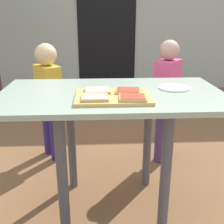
{
  "coord_description": "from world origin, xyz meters",
  "views": [
    {
      "loc": [
        -0.08,
        -1.5,
        1.19
      ],
      "look_at": [
        0.0,
        0.0,
        0.66
      ],
      "focal_mm": 44.82,
      "sensor_mm": 36.0,
      "label": 1
    }
  ],
  "objects_px": {
    "plate_white_right": "(174,88)",
    "child_right": "(166,95)",
    "pizza_slice_far_left": "(97,91)",
    "pizza_slice_far_right": "(128,91)",
    "pizza_slice_near_left": "(95,97)",
    "cutting_board": "(113,97)",
    "pizza_slice_near_right": "(133,97)",
    "child_left": "(49,95)",
    "dining_table": "(112,113)"
  },
  "relations": [
    {
      "from": "plate_white_right",
      "to": "child_right",
      "type": "distance_m",
      "value": 0.64
    },
    {
      "from": "pizza_slice_far_left",
      "to": "child_right",
      "type": "xyz_separation_m",
      "value": [
        0.56,
        0.7,
        -0.23
      ]
    },
    {
      "from": "pizza_slice_far_right",
      "to": "plate_white_right",
      "type": "relative_size",
      "value": 0.81
    },
    {
      "from": "pizza_slice_far_right",
      "to": "pizza_slice_near_left",
      "type": "xyz_separation_m",
      "value": [
        -0.18,
        -0.12,
        0.0
      ]
    },
    {
      "from": "cutting_board",
      "to": "pizza_slice_near_left",
      "type": "xyz_separation_m",
      "value": [
        -0.09,
        -0.06,
        0.02
      ]
    },
    {
      "from": "pizza_slice_near_left",
      "to": "pizza_slice_far_right",
      "type": "bearing_deg",
      "value": 33.54
    },
    {
      "from": "cutting_board",
      "to": "pizza_slice_near_left",
      "type": "height_order",
      "value": "pizza_slice_near_left"
    },
    {
      "from": "pizza_slice_near_right",
      "to": "child_left",
      "type": "distance_m",
      "value": 1.11
    },
    {
      "from": "pizza_slice_far_left",
      "to": "pizza_slice_far_right",
      "type": "xyz_separation_m",
      "value": [
        0.16,
        -0.01,
        0.0
      ]
    },
    {
      "from": "dining_table",
      "to": "pizza_slice_near_left",
      "type": "distance_m",
      "value": 0.25
    },
    {
      "from": "pizza_slice_far_left",
      "to": "pizza_slice_near_right",
      "type": "bearing_deg",
      "value": -38.73
    },
    {
      "from": "pizza_slice_near_right",
      "to": "pizza_slice_far_right",
      "type": "xyz_separation_m",
      "value": [
        -0.01,
        0.13,
        0.0
      ]
    },
    {
      "from": "pizza_slice_near_right",
      "to": "pizza_slice_near_left",
      "type": "distance_m",
      "value": 0.19
    },
    {
      "from": "cutting_board",
      "to": "pizza_slice_near_right",
      "type": "xyz_separation_m",
      "value": [
        0.09,
        -0.07,
        0.02
      ]
    },
    {
      "from": "pizza_slice_far_right",
      "to": "child_left",
      "type": "relative_size",
      "value": 0.15
    },
    {
      "from": "dining_table",
      "to": "child_left",
      "type": "relative_size",
      "value": 1.28
    },
    {
      "from": "cutting_board",
      "to": "plate_white_right",
      "type": "xyz_separation_m",
      "value": [
        0.37,
        0.18,
        -0.0
      ]
    },
    {
      "from": "pizza_slice_far_left",
      "to": "child_right",
      "type": "relative_size",
      "value": 0.14
    },
    {
      "from": "pizza_slice_near_right",
      "to": "pizza_slice_near_left",
      "type": "bearing_deg",
      "value": 176.47
    },
    {
      "from": "pizza_slice_near_left",
      "to": "cutting_board",
      "type": "bearing_deg",
      "value": 32.73
    },
    {
      "from": "pizza_slice_far_left",
      "to": "plate_white_right",
      "type": "distance_m",
      "value": 0.46
    },
    {
      "from": "dining_table",
      "to": "pizza_slice_far_left",
      "type": "height_order",
      "value": "pizza_slice_far_left"
    },
    {
      "from": "pizza_slice_far_left",
      "to": "child_left",
      "type": "bearing_deg",
      "value": 116.98
    },
    {
      "from": "pizza_slice_near_right",
      "to": "pizza_slice_near_left",
      "type": "relative_size",
      "value": 1.04
    },
    {
      "from": "dining_table",
      "to": "pizza_slice_far_right",
      "type": "height_order",
      "value": "pizza_slice_far_right"
    },
    {
      "from": "child_right",
      "to": "pizza_slice_near_left",
      "type": "bearing_deg",
      "value": -124.44
    },
    {
      "from": "plate_white_right",
      "to": "child_right",
      "type": "height_order",
      "value": "child_right"
    },
    {
      "from": "dining_table",
      "to": "pizza_slice_near_right",
      "type": "distance_m",
      "value": 0.26
    },
    {
      "from": "dining_table",
      "to": "pizza_slice_far_right",
      "type": "bearing_deg",
      "value": -36.81
    },
    {
      "from": "pizza_slice_near_left",
      "to": "child_left",
      "type": "bearing_deg",
      "value": 113.03
    },
    {
      "from": "dining_table",
      "to": "pizza_slice_far_right",
      "type": "xyz_separation_m",
      "value": [
        0.08,
        -0.06,
        0.15
      ]
    },
    {
      "from": "child_right",
      "to": "dining_table",
      "type": "bearing_deg",
      "value": -126.26
    },
    {
      "from": "plate_white_right",
      "to": "child_left",
      "type": "xyz_separation_m",
      "value": [
        -0.85,
        0.67,
        -0.22
      ]
    },
    {
      "from": "pizza_slice_far_left",
      "to": "pizza_slice_far_right",
      "type": "relative_size",
      "value": 0.96
    },
    {
      "from": "child_left",
      "to": "pizza_slice_far_right",
      "type": "bearing_deg",
      "value": -54.67
    },
    {
      "from": "pizza_slice_near_right",
      "to": "plate_white_right",
      "type": "xyz_separation_m",
      "value": [
        0.28,
        0.25,
        -0.02
      ]
    },
    {
      "from": "plate_white_right",
      "to": "child_right",
      "type": "relative_size",
      "value": 0.18
    },
    {
      "from": "cutting_board",
      "to": "pizza_slice_far_right",
      "type": "distance_m",
      "value": 0.1
    },
    {
      "from": "plate_white_right",
      "to": "child_left",
      "type": "height_order",
      "value": "child_left"
    },
    {
      "from": "child_right",
      "to": "pizza_slice_far_left",
      "type": "bearing_deg",
      "value": -128.45
    },
    {
      "from": "pizza_slice_far_right",
      "to": "child_right",
      "type": "bearing_deg",
      "value": 61.15
    },
    {
      "from": "pizza_slice_near_right",
      "to": "pizza_slice_near_left",
      "type": "height_order",
      "value": "same"
    },
    {
      "from": "pizza_slice_far_right",
      "to": "child_left",
      "type": "distance_m",
      "value": 1.0
    },
    {
      "from": "pizza_slice_far_right",
      "to": "dining_table",
      "type": "bearing_deg",
      "value": 143.19
    },
    {
      "from": "dining_table",
      "to": "child_right",
      "type": "bearing_deg",
      "value": 53.74
    },
    {
      "from": "cutting_board",
      "to": "pizza_slice_near_right",
      "type": "distance_m",
      "value": 0.12
    },
    {
      "from": "plate_white_right",
      "to": "child_left",
      "type": "bearing_deg",
      "value": 141.58
    },
    {
      "from": "dining_table",
      "to": "child_right",
      "type": "height_order",
      "value": "child_right"
    },
    {
      "from": "pizza_slice_far_right",
      "to": "pizza_slice_near_right",
      "type": "bearing_deg",
      "value": -86.03
    },
    {
      "from": "pizza_slice_near_right",
      "to": "child_right",
      "type": "relative_size",
      "value": 0.14
    }
  ]
}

